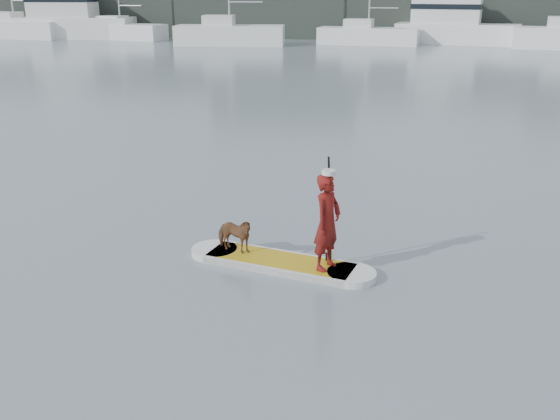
% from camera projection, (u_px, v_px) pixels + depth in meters
% --- Properties ---
extents(ground, '(140.00, 140.00, 0.00)m').
position_uv_depth(ground, '(264.00, 346.00, 8.14)').
color(ground, slate).
rests_on(ground, ground).
extents(paddleboard, '(3.25, 1.31, 0.12)m').
position_uv_depth(paddleboard, '(280.00, 263.00, 10.46)').
color(paddleboard, '#BF9A12').
rests_on(paddleboard, ground).
extents(paddler, '(0.58, 0.68, 1.58)m').
position_uv_depth(paddler, '(327.00, 222.00, 9.88)').
color(paddler, maroon).
rests_on(paddler, paddleboard).
extents(white_cap, '(0.22, 0.22, 0.07)m').
position_uv_depth(white_cap, '(329.00, 172.00, 9.60)').
color(white_cap, silver).
rests_on(white_cap, paddler).
extents(dog, '(0.81, 0.55, 0.63)m').
position_uv_depth(dog, '(234.00, 235.00, 10.65)').
color(dog, '#59321E').
rests_on(dog, paddleboard).
extents(paddle, '(0.10, 0.30, 2.00)m').
position_uv_depth(paddle, '(329.00, 223.00, 10.16)').
color(paddle, black).
rests_on(paddle, ground).
extents(sailboat_a, '(9.18, 3.36, 13.11)m').
position_uv_depth(sailboat_a, '(15.00, 28.00, 56.56)').
color(sailboat_a, white).
rests_on(sailboat_a, ground).
extents(sailboat_b, '(8.63, 4.06, 12.33)m').
position_uv_depth(sailboat_b, '(120.00, 30.00, 55.46)').
color(sailboat_b, white).
rests_on(sailboat_b, ground).
extents(sailboat_c, '(8.93, 3.98, 12.38)m').
position_uv_depth(sailboat_c, '(229.00, 33.00, 49.86)').
color(sailboat_c, white).
rests_on(sailboat_c, ground).
extents(sailboat_d, '(8.21, 3.26, 11.80)m').
position_uv_depth(sailboat_d, '(367.00, 34.00, 50.44)').
color(sailboat_d, white).
rests_on(sailboat_d, ground).
extents(motor_yacht_a, '(10.18, 4.72, 5.88)m').
position_uv_depth(motor_yacht_a, '(452.00, 23.00, 50.97)').
color(motor_yacht_a, white).
rests_on(motor_yacht_a, ground).
extents(motor_yacht_b, '(10.63, 4.57, 6.81)m').
position_uv_depth(motor_yacht_b, '(70.00, 17.00, 56.11)').
color(motor_yacht_b, white).
rests_on(motor_yacht_b, ground).
extents(shore_mass, '(90.00, 6.00, 6.00)m').
position_uv_depth(shore_mass, '(391.00, 4.00, 56.08)').
color(shore_mass, black).
rests_on(shore_mass, ground).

